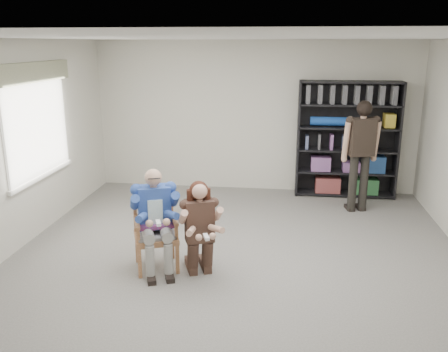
% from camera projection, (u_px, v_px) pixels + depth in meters
% --- Properties ---
extents(room_shell, '(6.00, 7.00, 2.80)m').
position_uv_depth(room_shell, '(234.00, 162.00, 5.55)').
color(room_shell, silver).
rests_on(room_shell, ground).
extents(floor, '(6.00, 7.00, 0.01)m').
position_uv_depth(floor, '(234.00, 270.00, 5.93)').
color(floor, '#63615D').
rests_on(floor, ground).
extents(window_left, '(0.16, 2.00, 1.75)m').
position_uv_depth(window_left, '(38.00, 123.00, 6.80)').
color(window_left, white).
rests_on(window_left, room_shell).
extents(armchair, '(0.74, 0.73, 0.99)m').
position_uv_depth(armchair, '(156.00, 231.00, 5.86)').
color(armchair, '#925F36').
rests_on(armchair, floor).
extents(seated_man, '(0.80, 0.92, 1.29)m').
position_uv_depth(seated_man, '(155.00, 220.00, 5.82)').
color(seated_man, navy).
rests_on(seated_man, floor).
extents(kneeling_woman, '(0.75, 0.92, 1.18)m').
position_uv_depth(kneeling_woman, '(200.00, 230.00, 5.65)').
color(kneeling_woman, '#3A291F').
rests_on(kneeling_woman, floor).
extents(bookshelf, '(1.80, 0.38, 2.10)m').
position_uv_depth(bookshelf, '(347.00, 140.00, 8.56)').
color(bookshelf, black).
rests_on(bookshelf, floor).
extents(standing_man, '(0.63, 0.45, 1.85)m').
position_uv_depth(standing_man, '(360.00, 158.00, 7.78)').
color(standing_man, black).
rests_on(standing_man, floor).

